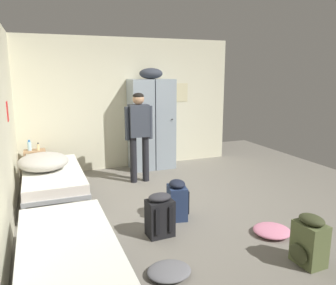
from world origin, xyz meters
name	(u,v)px	position (x,y,z in m)	size (l,w,h in m)	color
ground_plane	(174,207)	(0.00, 0.00, 0.00)	(7.79, 7.79, 0.00)	slate
room_backdrop	(80,113)	(-1.15, 1.19, 1.34)	(4.52, 4.93, 2.68)	beige
locker_bank	(152,122)	(0.39, 2.16, 0.97)	(0.90, 0.55, 2.07)	#8C99A3
shelf_unit	(35,162)	(-1.90, 2.17, 0.35)	(0.38, 0.30, 0.57)	#99704C
bed_left_rear	(53,176)	(-1.65, 1.02, 0.38)	(0.90, 1.90, 0.49)	gray
bed_left_front	(68,251)	(-1.65, -1.41, 0.38)	(0.90, 1.90, 0.49)	gray
bedding_heap	(43,162)	(-1.77, 1.04, 0.63)	(0.76, 0.72, 0.27)	#B7B2A8
person_traveler	(139,129)	(-0.12, 1.37, 0.99)	(0.52, 0.21, 1.63)	black
water_bottle	(29,146)	(-1.98, 2.19, 0.66)	(0.07, 0.07, 0.20)	#B2DBEA
lotion_bottle	(38,147)	(-1.83, 2.13, 0.64)	(0.05, 0.05, 0.15)	beige
backpack_navy	(176,200)	(-0.11, -0.36, 0.26)	(0.38, 0.36, 0.55)	navy
backpack_black	(160,215)	(-0.50, -0.73, 0.26)	(0.33, 0.35, 0.55)	black
backpack_olive	(309,241)	(0.73, -1.92, 0.26)	(0.35, 0.33, 0.55)	#566038
clothes_pile_pink	(272,231)	(0.81, -1.24, 0.05)	(0.47, 0.46, 0.10)	pink
clothes_pile_grey	(169,271)	(-0.71, -1.57, 0.05)	(0.45, 0.40, 0.09)	slate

